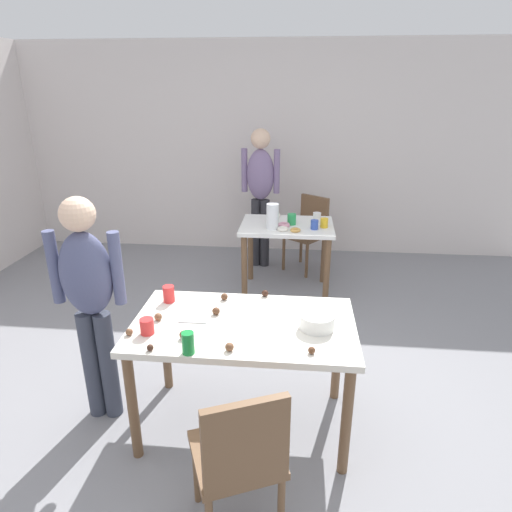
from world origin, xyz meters
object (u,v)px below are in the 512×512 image
(chair_far_table, at_px, (309,229))
(person_adult_far, at_px, (260,186))
(dining_table_far, at_px, (287,236))
(pitcher_far, at_px, (273,216))
(chair_near_table, at_px, (240,455))
(person_girl_near, at_px, (89,294))
(dining_table_near, at_px, (244,336))
(soda_can, at_px, (188,343))
(mixing_bowl, at_px, (317,321))

(chair_far_table, xyz_separation_m, person_adult_far, (-0.58, 0.03, 0.49))
(dining_table_far, xyz_separation_m, pitcher_far, (-0.14, -0.16, 0.25))
(chair_near_table, distance_m, chair_far_table, 3.49)
(chair_near_table, height_order, person_girl_near, person_girl_near)
(dining_table_near, distance_m, pitcher_far, 1.88)
(chair_near_table, distance_m, pitcher_far, 2.65)
(person_girl_near, height_order, soda_can, person_girl_near)
(dining_table_far, distance_m, person_girl_near, 2.33)
(chair_near_table, relative_size, mixing_bowl, 4.27)
(soda_can, height_order, pitcher_far, pitcher_far)
(person_girl_near, bearing_deg, person_adult_far, 73.74)
(dining_table_near, xyz_separation_m, dining_table_far, (0.19, 2.03, -0.03))
(person_adult_far, bearing_deg, soda_can, -91.95)
(person_adult_far, bearing_deg, person_girl_near, -106.26)
(chair_near_table, xyz_separation_m, soda_can, (-0.32, 0.41, 0.31))
(chair_far_table, height_order, person_adult_far, person_adult_far)
(dining_table_near, height_order, dining_table_far, same)
(mixing_bowl, bearing_deg, dining_table_far, 96.57)
(person_girl_near, height_order, mixing_bowl, person_girl_near)
(dining_table_far, distance_m, chair_far_table, 0.74)
(person_girl_near, bearing_deg, dining_table_near, -0.75)
(dining_table_near, xyz_separation_m, chair_far_table, (0.43, 2.72, -0.16))
(dining_table_far, height_order, pitcher_far, pitcher_far)
(chair_far_table, bearing_deg, dining_table_near, -99.08)
(chair_near_table, bearing_deg, pitcher_far, 90.47)
(chair_far_table, height_order, pitcher_far, pitcher_far)
(dining_table_near, bearing_deg, soda_can, -125.66)
(person_adult_far, height_order, mixing_bowl, person_adult_far)
(pitcher_far, bearing_deg, chair_far_table, 65.89)
(dining_table_near, xyz_separation_m, person_girl_near, (-0.94, 0.01, 0.24))
(person_adult_far, distance_m, mixing_bowl, 2.84)
(person_girl_near, relative_size, mixing_bowl, 7.31)
(pitcher_far, bearing_deg, dining_table_far, 49.25)
(person_girl_near, height_order, pitcher_far, person_girl_near)
(chair_far_table, xyz_separation_m, mixing_bowl, (-0.00, -2.74, 0.30))
(chair_far_table, bearing_deg, pitcher_far, -114.11)
(person_girl_near, xyz_separation_m, person_adult_far, (0.80, 2.74, 0.10))
(dining_table_far, bearing_deg, dining_table_near, -95.48)
(person_girl_near, relative_size, soda_can, 12.21)
(person_adult_far, xyz_separation_m, mixing_bowl, (0.57, -2.77, -0.19))
(dining_table_near, bearing_deg, chair_near_table, -84.30)
(dining_table_near, height_order, chair_near_table, chair_near_table)
(chair_near_table, xyz_separation_m, pitcher_far, (-0.02, 2.62, 0.38))
(pitcher_far, bearing_deg, mixing_bowl, -78.71)
(chair_near_table, distance_m, soda_can, 0.61)
(dining_table_far, xyz_separation_m, chair_near_table, (-0.12, -2.79, -0.13))
(dining_table_far, xyz_separation_m, mixing_bowl, (0.24, -2.05, 0.17))
(dining_table_near, distance_m, chair_far_table, 2.76)
(dining_table_far, distance_m, soda_can, 2.43)
(person_girl_near, bearing_deg, mixing_bowl, -1.33)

